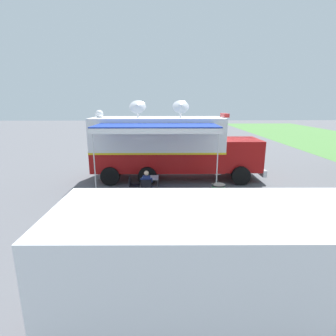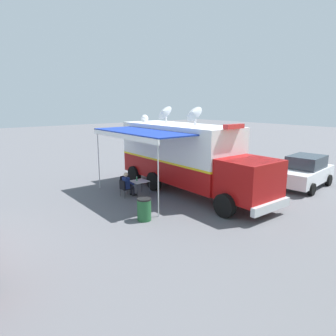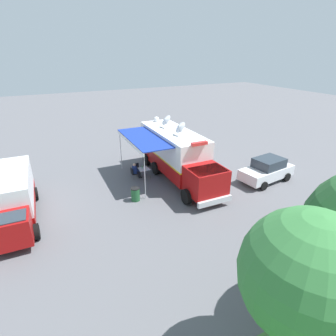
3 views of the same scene
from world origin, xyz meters
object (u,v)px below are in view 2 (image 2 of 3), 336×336
at_px(folding_chair_beside_table, 125,183).
at_px(trash_bin, 144,209).
at_px(folding_chair_at_table, 124,187).
at_px(command_truck, 187,155).
at_px(folding_table, 139,182).
at_px(seated_responder, 128,184).
at_px(car_behind_truck, 305,172).
at_px(water_bottle, 137,179).

bearing_deg(folding_chair_beside_table, trash_bin, 69.20).
relative_size(folding_chair_at_table, trash_bin, 0.96).
distance_m(command_truck, folding_chair_at_table, 3.60).
bearing_deg(folding_chair_beside_table, command_truck, 142.59).
xyz_separation_m(command_truck, folding_table, (2.25, -1.11, -1.27)).
distance_m(command_truck, seated_responder, 3.38).
bearing_deg(car_behind_truck, folding_chair_beside_table, -32.95).
xyz_separation_m(command_truck, water_bottle, (2.34, -1.22, -1.11)).
height_order(folding_table, folding_chair_at_table, folding_chair_at_table).
distance_m(folding_table, folding_chair_beside_table, 0.92).
bearing_deg(command_truck, car_behind_truck, 149.21).
xyz_separation_m(folding_chair_at_table, trash_bin, (0.97, 3.14, -0.06)).
height_order(folding_table, folding_chair_beside_table, folding_chair_beside_table).
relative_size(water_bottle, trash_bin, 0.25).
distance_m(trash_bin, car_behind_truck, 9.86).
height_order(folding_table, trash_bin, trash_bin).
distance_m(folding_table, folding_chair_at_table, 0.83).
bearing_deg(car_behind_truck, seated_responder, -28.51).
height_order(command_truck, seated_responder, command_truck).
height_order(command_truck, folding_chair_at_table, command_truck).
xyz_separation_m(folding_chair_at_table, folding_chair_beside_table, (-0.49, -0.70, 0.00)).
xyz_separation_m(command_truck, car_behind_truck, (-5.71, 3.40, -1.07)).
bearing_deg(water_bottle, folding_chair_at_table, -3.01).
bearing_deg(water_bottle, command_truck, 152.43).
height_order(folding_table, water_bottle, water_bottle).
xyz_separation_m(command_truck, folding_chair_at_table, (3.05, -1.26, -1.43)).
bearing_deg(seated_responder, car_behind_truck, 151.49).
relative_size(command_truck, trash_bin, 10.47).
distance_m(water_bottle, folding_chair_beside_table, 0.84).
xyz_separation_m(water_bottle, trash_bin, (1.69, 3.10, -0.38)).
bearing_deg(folding_chair_beside_table, water_bottle, 107.04).
height_order(water_bottle, car_behind_truck, car_behind_truck).
bearing_deg(folding_chair_beside_table, seated_responder, 66.94).
height_order(command_truck, folding_table, command_truck).
height_order(trash_bin, car_behind_truck, car_behind_truck).
bearing_deg(car_behind_truck, trash_bin, -8.89).
height_order(folding_chair_beside_table, seated_responder, seated_responder).
height_order(command_truck, water_bottle, command_truck).
xyz_separation_m(seated_responder, trash_bin, (1.16, 3.13, -0.20)).
distance_m(folding_chair_beside_table, trash_bin, 4.11).
xyz_separation_m(water_bottle, car_behind_truck, (-8.05, 4.62, 0.05)).
distance_m(command_truck, trash_bin, 4.68).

